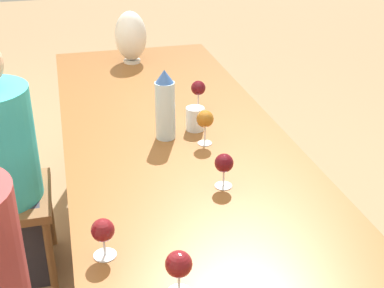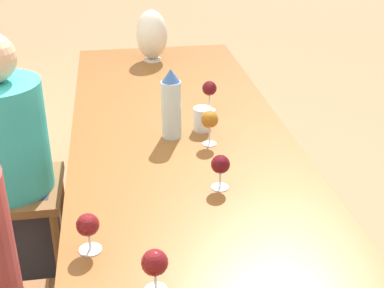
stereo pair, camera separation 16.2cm
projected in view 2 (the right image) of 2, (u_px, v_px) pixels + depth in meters
dining_table at (187, 166)px, 2.15m from camera, size 2.93×0.93×0.76m
water_bottle at (171, 105)px, 2.18m from camera, size 0.08×0.08×0.30m
water_tumbler at (202, 119)px, 2.28m from camera, size 0.08×0.08×0.10m
vase at (152, 35)px, 3.10m from camera, size 0.18×0.18×0.30m
wine_glass_1 at (88, 226)px, 1.53m from camera, size 0.07×0.07×0.12m
wine_glass_2 at (220, 165)px, 1.84m from camera, size 0.07×0.07×0.13m
wine_glass_3 at (210, 120)px, 2.13m from camera, size 0.07×0.07×0.15m
wine_glass_4 at (155, 264)px, 1.37m from camera, size 0.07×0.07×0.13m
wine_glass_6 at (209, 89)px, 2.45m from camera, size 0.07×0.07×0.14m
person_far at (11, 153)px, 2.42m from camera, size 0.38×0.38×1.17m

